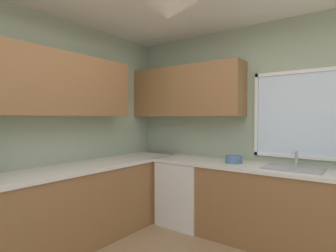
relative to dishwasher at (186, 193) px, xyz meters
name	(u,v)px	position (x,y,z in m)	size (l,w,h in m)	color
room_shell	(137,77)	(0.05, -1.01, 1.43)	(3.74, 3.92, 2.66)	#9EAD8E
counter_run_left	(51,213)	(-0.66, -1.56, 0.02)	(0.65, 3.53, 0.88)	olive
counter_run_back	(266,205)	(1.05, 0.03, 0.02)	(2.83, 0.65, 0.88)	olive
dishwasher	(186,193)	(0.00, 0.00, 0.00)	(0.60, 0.60, 0.84)	white
sink_assembly	(293,168)	(1.34, 0.04, 0.47)	(0.59, 0.40, 0.19)	#9EA0A5
bowl	(234,159)	(0.67, 0.03, 0.51)	(0.20, 0.20, 0.09)	#4C7099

